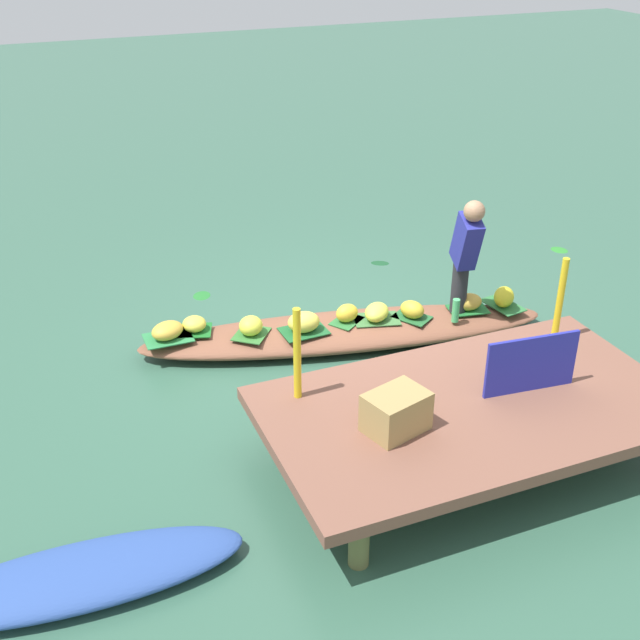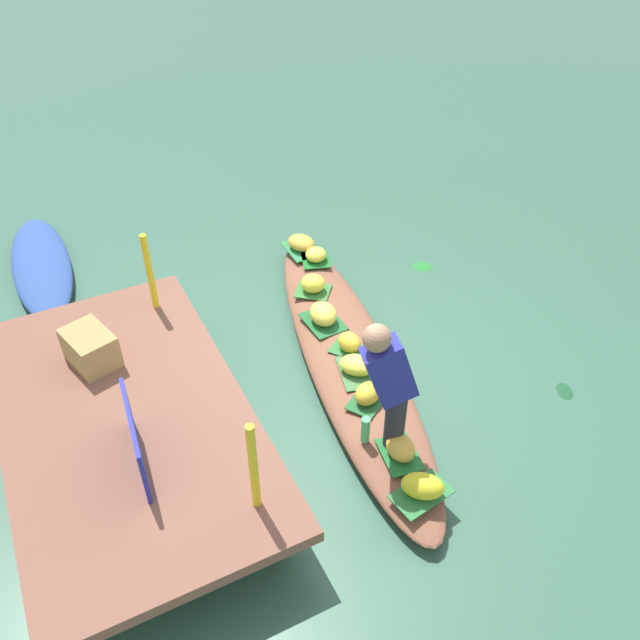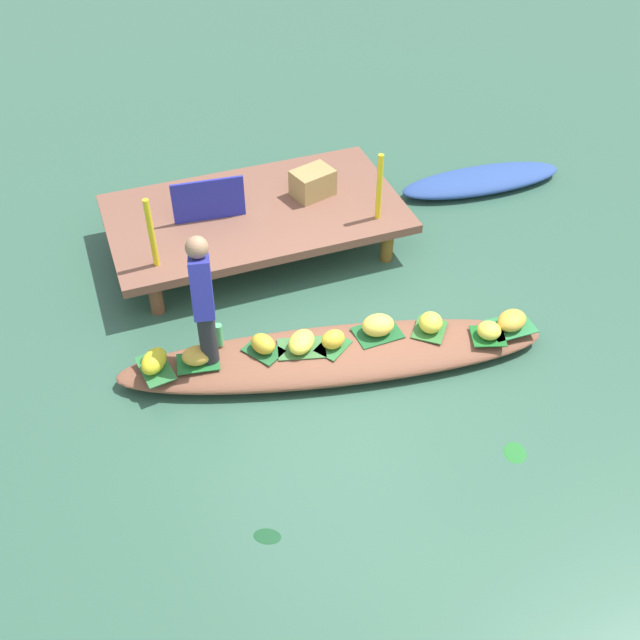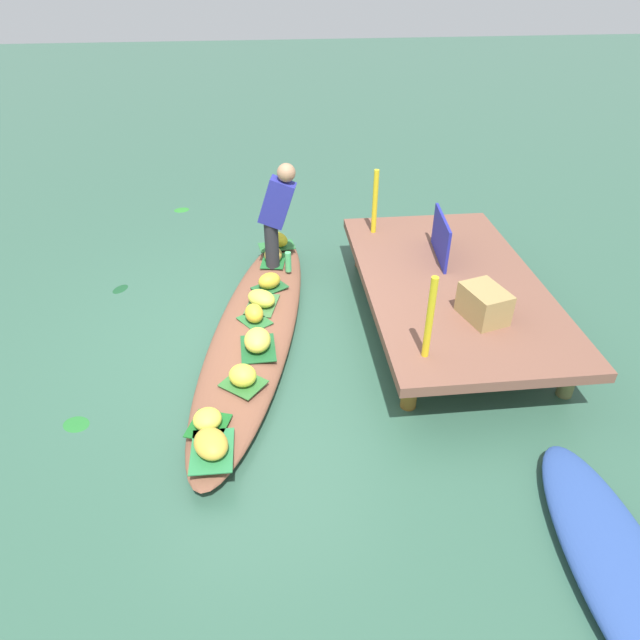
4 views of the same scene
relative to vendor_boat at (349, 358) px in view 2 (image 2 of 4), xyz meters
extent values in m
plane|color=#335D49|center=(0.00, 0.00, -0.11)|extent=(40.00, 40.00, 0.00)
cube|color=brown|center=(-0.14, 2.05, 0.34)|extent=(3.20, 1.80, 0.10)
cylinder|color=brown|center=(-1.42, 1.33, 0.09)|extent=(0.14, 0.14, 0.40)
cylinder|color=brown|center=(1.14, 1.33, 0.09)|extent=(0.14, 0.14, 0.40)
cylinder|color=brown|center=(-1.42, 2.77, 0.09)|extent=(0.14, 0.14, 0.40)
cylinder|color=brown|center=(1.14, 2.77, 0.09)|extent=(0.14, 0.14, 0.40)
ellipsoid|color=brown|center=(0.00, 0.00, 0.00)|extent=(4.14, 1.59, 0.22)
ellipsoid|color=#2D4C96|center=(2.86, 2.29, -0.01)|extent=(2.15, 0.73, 0.19)
cube|color=#235E2F|center=(-0.64, 0.18, 0.12)|extent=(0.40, 0.43, 0.01)
ellipsoid|color=gold|center=(-0.64, 0.18, 0.20)|extent=(0.29, 0.31, 0.17)
cube|color=#1E5C2C|center=(0.46, 0.03, 0.12)|extent=(0.45, 0.34, 0.01)
ellipsoid|color=#F5DC50|center=(0.46, 0.03, 0.21)|extent=(0.33, 0.27, 0.20)
cube|color=#2E7137|center=(-0.01, 0.01, 0.12)|extent=(0.40, 0.38, 0.01)
ellipsoid|color=yellow|center=(-0.01, 0.01, 0.20)|extent=(0.27, 0.23, 0.18)
cube|color=#1A6724|center=(1.42, -0.37, 0.12)|extent=(0.39, 0.38, 0.01)
ellipsoid|color=yellow|center=(1.42, -0.37, 0.19)|extent=(0.31, 0.31, 0.15)
cube|color=#347231|center=(0.94, -0.10, 0.12)|extent=(0.44, 0.45, 0.01)
ellipsoid|color=#ECE742|center=(0.94, -0.10, 0.21)|extent=(0.32, 0.33, 0.18)
cube|color=#2D733A|center=(-1.63, 0.29, 0.12)|extent=(0.33, 0.47, 0.01)
ellipsoid|color=yellow|center=(-1.63, 0.29, 0.21)|extent=(0.35, 0.37, 0.19)
cube|color=#1F6B2F|center=(-1.24, 0.24, 0.12)|extent=(0.43, 0.33, 0.01)
ellipsoid|color=gold|center=(-1.24, 0.24, 0.20)|extent=(0.29, 0.23, 0.17)
cube|color=#3F733D|center=(-0.29, 0.08, 0.12)|extent=(0.51, 0.40, 0.01)
ellipsoid|color=#E7E549|center=(-0.29, 0.08, 0.20)|extent=(0.38, 0.39, 0.16)
cube|color=#2B7E44|center=(1.69, -0.33, 0.12)|extent=(0.45, 0.32, 0.01)
ellipsoid|color=gold|center=(1.69, -0.33, 0.19)|extent=(0.39, 0.35, 0.16)
cylinder|color=#28282D|center=(-1.13, 0.23, 0.39)|extent=(0.16, 0.16, 0.55)
cube|color=navy|center=(-1.11, 0.31, 0.91)|extent=(0.26, 0.46, 0.58)
sphere|color=#9E7556|center=(-1.09, 0.42, 1.25)|extent=(0.20, 0.20, 0.20)
cylinder|color=#4FBE6F|center=(-0.99, 0.41, 0.23)|extent=(0.07, 0.07, 0.24)
cube|color=#24299D|center=(-0.64, 2.05, 0.62)|extent=(0.77, 0.10, 0.47)
cylinder|color=yellow|center=(-1.34, 1.45, 0.77)|extent=(0.06, 0.06, 0.76)
cylinder|color=yellow|center=(1.06, 1.45, 0.77)|extent=(0.06, 0.06, 0.76)
cube|color=#A3864E|center=(0.55, 2.12, 0.54)|extent=(0.51, 0.43, 0.30)
ellipsoid|color=#184827|center=(-1.15, -1.57, -0.11)|extent=(0.26, 0.23, 0.01)
ellipsoid|color=#24712C|center=(1.06, -1.53, -0.11)|extent=(0.27, 0.29, 0.01)
camera|label=1|loc=(2.86, 6.31, 3.83)|focal=44.87mm
camera|label=2|loc=(-3.93, 2.28, 4.16)|focal=37.43mm
camera|label=3|loc=(-1.88, -4.73, 5.03)|focal=42.47mm
camera|label=4|loc=(4.66, 0.18, 3.32)|focal=31.30mm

